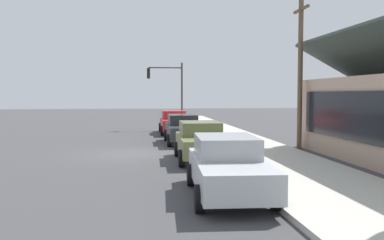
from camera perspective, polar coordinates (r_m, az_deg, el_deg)
ground_plane at (r=19.75m, az=-7.90°, el=-4.51°), size 120.00×120.00×0.00m
sidewalk_curb at (r=20.44m, az=8.04°, el=-4.02°), size 60.00×4.20×0.16m
car_cherry at (r=29.36m, az=-2.47°, el=-0.26°), size 4.66×2.00×1.59m
car_charcoal at (r=23.60m, az=-1.23°, el=-1.18°), size 4.66×1.99×1.59m
car_olive at (r=17.44m, az=1.22°, el=-2.85°), size 4.38×2.13×1.59m
car_silver at (r=11.48m, az=4.87°, el=-6.20°), size 4.78×2.22×1.59m
traffic_light_main at (r=33.10m, az=-3.21°, el=4.80°), size 0.37×2.79×5.20m
utility_pole_wooden at (r=21.67m, az=14.41°, el=6.53°), size 1.80×0.24×7.50m
fire_hydrant_red at (r=18.81m, az=4.95°, el=-3.37°), size 0.22×0.22×0.71m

